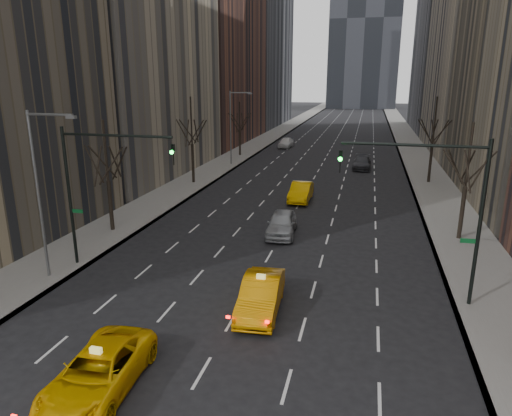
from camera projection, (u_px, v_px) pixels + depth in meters
The scene contains 18 objects.
sidewalk_left at pixel (266, 139), 81.59m from camera, with size 4.50×320.00×0.15m, color slate.
sidewalk_right at pixel (409, 144), 75.98m from camera, with size 4.50×320.00×0.15m, color slate.
bld_left_far at pixel (206, 5), 73.93m from camera, with size 14.00×28.00×44.00m, color brown.
tree_lw_b at pixel (108, 181), 31.98m from camera, with size 3.36×3.50×7.82m.
tree_lw_c at pixel (192, 145), 46.83m from camera, with size 3.36×3.50×8.74m.
tree_lw_d at pixel (240, 131), 63.76m from camera, with size 3.36×3.50×7.36m.
tree_rw_b at pixel (465, 187), 30.22m from camera, with size 3.36×3.50×7.82m.
tree_rw_c at pixel (432, 145), 46.94m from camera, with size 3.36×3.50×8.74m.
traffic_mast_left at pixel (94, 176), 25.22m from camera, with size 6.69×0.39×8.00m.
traffic_mast_right at pixel (444, 195), 21.05m from camera, with size 6.69×0.39×8.00m.
streetlight_near at pixel (42, 179), 23.72m from camera, with size 2.83×0.22×9.00m.
streetlight_far at pixel (233, 120), 56.40m from camera, with size 2.83×0.22×9.00m.
taxi_suv at pixel (98, 372), 16.03m from camera, with size 2.50×5.41×1.50m, color #E8AD04.
taxi_sedan at pixel (261, 295), 21.55m from camera, with size 1.76×5.04×1.66m, color orange.
silver_sedan_ahead at pixel (282, 223), 32.14m from camera, with size 1.93×4.81×1.64m, color #96999E.
far_taxi at pixel (301, 192), 41.02m from camera, with size 1.73×4.97×1.64m, color #EEAA05.
far_suv_grey at pixel (362, 163), 55.43m from camera, with size 2.11×5.19×1.51m, color #323338.
far_car_white at pixel (286, 142), 72.33m from camera, with size 1.88×4.67×1.59m, color white.
Camera 1 is at (5.52, -9.89, 10.72)m, focal length 32.00 mm.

